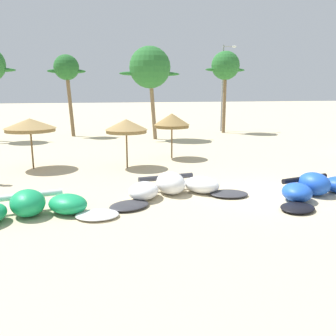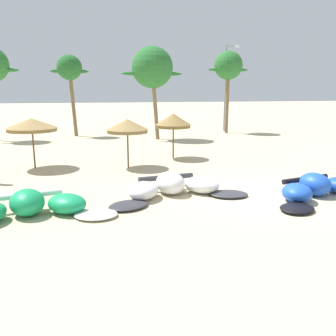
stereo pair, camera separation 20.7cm
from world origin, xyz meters
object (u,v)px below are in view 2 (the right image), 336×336
palm_center_left (228,67)px  kite_left_of_center (320,189)px  palm_left_of_gap (152,68)px  palm_left (70,69)px  kite_far_left (28,208)px  lamppost_west_center (226,84)px  beach_umbrella_near_palms (173,121)px  kite_left (173,187)px  beach_umbrella_near_van (32,125)px  beach_umbrella_middle (127,126)px

palm_center_left → kite_left_of_center: bearing=-103.4°
palm_left_of_gap → palm_center_left: (8.86, 3.27, 0.47)m
palm_left → kite_left_of_center: bearing=-66.4°
kite_far_left → palm_left: bearing=87.2°
palm_center_left → lamppost_west_center: 2.58m
palm_left_of_gap → lamppost_west_center: lamppost_west_center is taller
beach_umbrella_near_palms → palm_left: 16.24m
kite_left_of_center → lamppost_west_center: bearing=76.2°
kite_left_of_center → kite_left: bearing=163.8°
beach_umbrella_near_palms → palm_left_of_gap: bearing=86.5°
beach_umbrella_near_van → palm_left: 15.94m
beach_umbrella_middle → palm_left: bearing=101.9°
beach_umbrella_near_van → palm_left_of_gap: bearing=49.7°
kite_far_left → palm_left_of_gap: (8.63, 19.89, 6.18)m
kite_left → lamppost_west_center: size_ratio=0.68×
kite_far_left → kite_left: kite_left is taller
palm_left_of_gap → beach_umbrella_middle: bearing=-108.1°
lamppost_west_center → kite_left: bearing=-117.6°
kite_far_left → beach_umbrella_near_palms: 12.96m
beach_umbrella_near_van → palm_center_left: bearing=38.2°
kite_left_of_center → beach_umbrella_near_van: (-12.64, 9.14, 2.20)m
palm_center_left → beach_umbrella_near_van: bearing=-141.8°
kite_left_of_center → palm_left: 27.38m
palm_left → beach_umbrella_middle: bearing=-78.1°
beach_umbrella_middle → lamppost_west_center: (13.42, 17.21, 2.76)m
kite_left_of_center → palm_left_of_gap: size_ratio=0.72×
kite_left → kite_left_of_center: bearing=-16.2°
kite_left_of_center → palm_center_left: size_ratio=0.71×
palm_left → lamppost_west_center: (16.88, 0.81, -1.31)m
beach_umbrella_middle → kite_left: bearing=-79.7°
beach_umbrella_middle → beach_umbrella_near_palms: 4.04m
beach_umbrella_near_palms → palm_left_of_gap: size_ratio=0.36×
kite_left → palm_left: bearing=101.5°
beach_umbrella_middle → palm_left: palm_left is taller
beach_umbrella_near_van → beach_umbrella_near_palms: bearing=7.3°
kite_left → beach_umbrella_middle: size_ratio=2.22×
kite_far_left → beach_umbrella_middle: size_ratio=2.18×
beach_umbrella_near_van → palm_left_of_gap: 15.05m
kite_far_left → kite_left_of_center: (11.88, -0.32, 0.01)m
kite_far_left → beach_umbrella_near_van: (-0.76, 8.82, 2.21)m
palm_left → palm_center_left: 16.32m
kite_far_left → kite_left: size_ratio=0.98×
beach_umbrella_middle → beach_umbrella_near_palms: bearing=33.4°
beach_umbrella_near_palms → palm_center_left: 16.85m
beach_umbrella_near_palms → lamppost_west_center: bearing=56.2°
palm_left → palm_center_left: (16.29, -0.97, 0.46)m
beach_umbrella_middle → palm_center_left: size_ratio=0.34×
palm_center_left → lamppost_west_center: size_ratio=0.91×
beach_umbrella_near_van → beach_umbrella_near_palms: beach_umbrella_near_palms is taller
kite_left → beach_umbrella_near_van: beach_umbrella_near_van is taller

